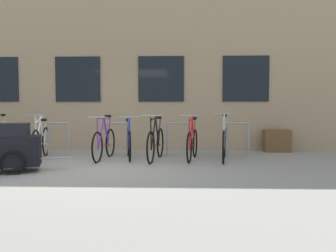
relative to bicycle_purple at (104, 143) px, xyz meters
name	(u,v)px	position (x,y,z in m)	size (l,w,h in m)	color
ground_plane	(91,169)	(0.03, -1.31, -0.39)	(42.00, 42.00, 0.00)	gray
storefront_building	(134,67)	(0.03, 4.91, 2.35)	(28.00, 6.08, 5.48)	tan
bike_rack	(118,135)	(0.21, 0.59, 0.12)	(6.57, 0.05, 0.84)	gray
bicycle_purple	(104,143)	(0.00, 0.00, 0.00)	(0.44, 1.67, 1.05)	black
bicycle_white	(41,142)	(-1.52, 0.04, 0.01)	(0.47, 1.74, 1.07)	black
bicycle_silver	(224,143)	(2.79, -0.05, 0.02)	(0.44, 1.68, 1.11)	black
bicycle_blue	(129,142)	(0.56, 0.14, 0.00)	(0.49, 1.68, 1.03)	black
bicycle_red	(192,143)	(2.06, 0.03, 0.00)	(0.45, 1.65, 1.06)	black
bicycle_black	(156,143)	(1.22, -0.07, 0.01)	(0.44, 1.77, 1.07)	black
bike_trailer	(14,147)	(-1.34, -1.62, 0.09)	(1.48, 0.85, 0.93)	black
planter_box	(277,141)	(4.43, 1.54, -0.09)	(0.70, 0.44, 0.60)	brown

